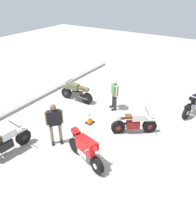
% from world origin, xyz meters
% --- Properties ---
extents(ground_plane, '(40.00, 40.00, 0.00)m').
position_xyz_m(ground_plane, '(0.00, 0.00, 0.00)').
color(ground_plane, '#ADAAA3').
extents(curb_edge, '(14.00, 0.30, 0.15)m').
position_xyz_m(curb_edge, '(0.00, 4.60, 0.07)').
color(curb_edge, gray).
rests_on(curb_edge, ground).
extents(motorcycle_olive_vintage, '(0.70, 1.96, 1.07)m').
position_xyz_m(motorcycle_olive_vintage, '(1.05, 2.65, 0.49)').
color(motorcycle_olive_vintage, black).
rests_on(motorcycle_olive_vintage, ground).
extents(motorcycle_red_sportbike, '(0.94, 1.90, 1.14)m').
position_xyz_m(motorcycle_red_sportbike, '(-2.50, -0.49, 0.59)').
color(motorcycle_red_sportbike, black).
rests_on(motorcycle_red_sportbike, ground).
extents(motorcycle_black_cruiser, '(2.06, 0.85, 1.09)m').
position_xyz_m(motorcycle_black_cruiser, '(3.12, -2.97, 0.52)').
color(motorcycle_black_cruiser, black).
rests_on(motorcycle_black_cruiser, ground).
extents(motorcycle_silver_cruiser, '(2.09, 0.70, 1.09)m').
position_xyz_m(motorcycle_silver_cruiser, '(-3.76, 2.24, 0.52)').
color(motorcycle_silver_cruiser, black).
rests_on(motorcycle_silver_cruiser, ground).
extents(motorcycle_cream_vintage, '(1.29, 1.66, 1.07)m').
position_xyz_m(motorcycle_cream_vintage, '(0.03, -1.18, 0.49)').
color(motorcycle_cream_vintage, black).
rests_on(motorcycle_cream_vintage, ground).
extents(person_in_black_shirt, '(0.57, 0.54, 1.75)m').
position_xyz_m(person_in_black_shirt, '(-2.26, 1.11, 1.01)').
color(person_in_black_shirt, gray).
rests_on(person_in_black_shirt, ground).
extents(person_in_green_shirt, '(0.52, 0.54, 1.58)m').
position_xyz_m(person_in_green_shirt, '(1.37, 0.52, 0.89)').
color(person_in_green_shirt, '#262628').
rests_on(person_in_green_shirt, ground).
extents(traffic_cone, '(0.36, 0.36, 0.53)m').
position_xyz_m(traffic_cone, '(-0.38, 0.81, 0.26)').
color(traffic_cone, black).
rests_on(traffic_cone, ground).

